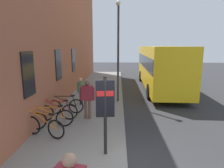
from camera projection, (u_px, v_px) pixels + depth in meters
name	position (u px, v px, depth m)	size (l,w,h in m)	color
ground	(140.00, 106.00, 11.13)	(60.00, 60.00, 0.00)	#2D2D30
sidewalk_pavement	(97.00, 96.00, 13.17)	(24.00, 3.50, 0.12)	gray
station_facade	(67.00, 22.00, 13.27)	(22.00, 0.65, 9.94)	#9E563D
bicycle_leaning_wall	(44.00, 127.00, 7.05)	(0.70, 1.69, 0.97)	black
bicycle_nearest_sign	(51.00, 119.00, 7.79)	(0.70, 1.69, 0.97)	black
bicycle_end_of_row	(58.00, 112.00, 8.61)	(0.51, 1.75, 0.97)	black
bicycle_beside_lamp	(65.00, 106.00, 9.44)	(0.51, 1.75, 0.97)	black
transit_info_sign	(105.00, 104.00, 5.69)	(0.15, 0.56, 2.40)	black
city_bus	(160.00, 65.00, 15.38)	(10.57, 2.89, 3.35)	yellow
pedestrian_crossing_street	(87.00, 96.00, 8.69)	(0.27, 0.67, 1.78)	brown
pedestrian_by_facade	(81.00, 88.00, 10.87)	(0.58, 0.30, 1.53)	#26262D
street_lamp	(118.00, 44.00, 11.13)	(0.28, 0.28, 5.73)	#333338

